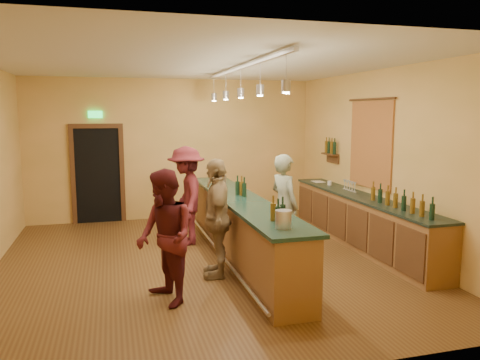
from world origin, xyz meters
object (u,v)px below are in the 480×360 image
object	(u,v)px
back_counter	(361,220)
bartender	(284,206)
bar_stool	(269,212)
tasting_bar	(241,224)
customer_b	(217,218)
customer_c	(187,196)
customer_a	(165,238)

from	to	relation	value
back_counter	bartender	bearing A→B (deg)	-174.46
bar_stool	tasting_bar	bearing A→B (deg)	-127.97
tasting_bar	bar_stool	size ratio (longest dim) A/B	7.56
customer_b	back_counter	bearing A→B (deg)	117.14
tasting_bar	customer_b	size ratio (longest dim) A/B	2.87
bartender	bar_stool	size ratio (longest dim) A/B	2.59
back_counter	bartender	world-z (taller)	bartender
bar_stool	bartender	bearing A→B (deg)	-95.55
back_counter	tasting_bar	xyz separation A→B (m)	(-2.34, -0.18, 0.12)
bartender	bar_stool	distance (m)	1.16
back_counter	customer_c	world-z (taller)	customer_c
customer_a	bar_stool	bearing A→B (deg)	122.39
customer_a	customer_b	world-z (taller)	customer_b
customer_a	bar_stool	distance (m)	3.50
tasting_bar	bartender	xyz separation A→B (m)	(0.78, 0.03, 0.27)
back_counter	tasting_bar	bearing A→B (deg)	-175.58
customer_a	bar_stool	xyz separation A→B (m)	(2.29, 2.62, -0.34)
tasting_bar	bar_stool	xyz separation A→B (m)	(0.88, 1.13, -0.08)
tasting_bar	bar_stool	world-z (taller)	tasting_bar
tasting_bar	customer_c	bearing A→B (deg)	120.30
customer_c	customer_a	bearing A→B (deg)	-12.35
customer_a	customer_c	distance (m)	2.78
back_counter	customer_a	world-z (taller)	customer_a
customer_a	back_counter	bearing A→B (deg)	97.55
customer_a	customer_c	world-z (taller)	customer_c
bartender	customer_b	distance (m)	1.49
tasting_bar	bartender	world-z (taller)	bartender
bartender	customer_b	bearing A→B (deg)	102.06
back_counter	customer_c	xyz separation A→B (m)	(-3.05, 1.03, 0.43)
back_counter	tasting_bar	size ratio (longest dim) A/B	0.89
customer_b	bar_stool	xyz separation A→B (m)	(1.43, 1.79, -0.36)
customer_a	bar_stool	world-z (taller)	customer_a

